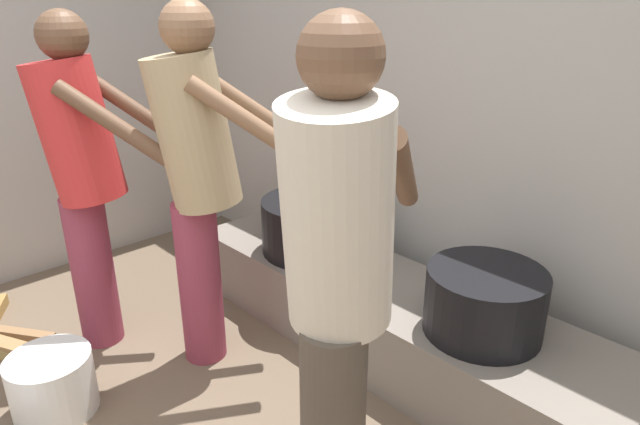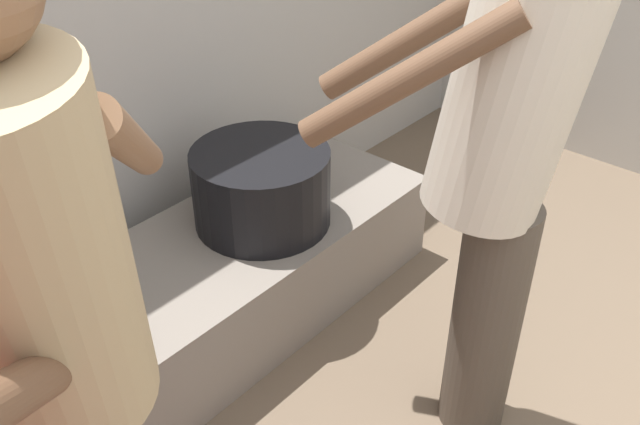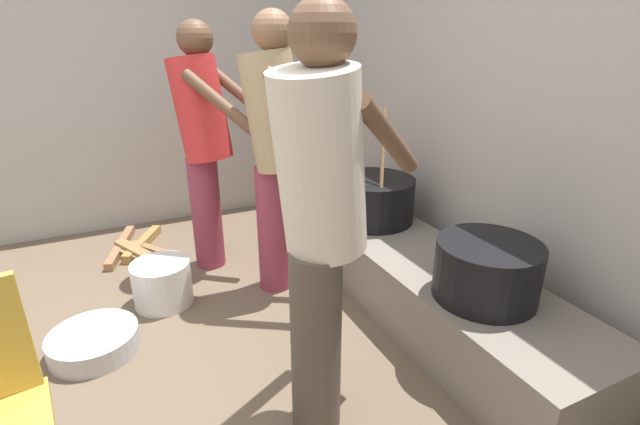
{
  "view_description": "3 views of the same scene",
  "coord_description": "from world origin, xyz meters",
  "views": [
    {
      "loc": [
        1.29,
        -0.13,
        1.67
      ],
      "look_at": [
        0.2,
        0.91,
        1.07
      ],
      "focal_mm": 31.03,
      "sensor_mm": 36.0,
      "label": 1
    },
    {
      "loc": [
        -1.07,
        0.2,
        1.76
      ],
      "look_at": [
        0.03,
        1.16,
        0.79
      ],
      "focal_mm": 38.86,
      "sensor_mm": 36.0,
      "label": 2
    },
    {
      "loc": [
        1.68,
        0.2,
        1.52
      ],
      "look_at": [
        -0.18,
        1.08,
        0.71
      ],
      "focal_mm": 25.33,
      "sensor_mm": 36.0,
      "label": 3
    }
  ],
  "objects": [
    {
      "name": "ground_plane",
      "position": [
        0.0,
        0.0,
        0.0
      ],
      "size": [
        9.34,
        9.34,
        0.0
      ],
      "primitive_type": "plane",
      "color": "brown"
    },
    {
      "name": "block_enclosure_left",
      "position": [
        -2.34,
        0.0,
        1.0
      ],
      "size": [
        0.2,
        4.67,
        1.99
      ],
      "primitive_type": "cube",
      "color": "#ADA8A0",
      "rests_on": "ground_plane"
    },
    {
      "name": "block_enclosure_rear",
      "position": [
        0.0,
        2.24,
        1.0
      ],
      "size": [
        4.87,
        0.2,
        1.99
      ],
      "primitive_type": "cube",
      "color": "#ADA8A0",
      "rests_on": "ground_plane"
    },
    {
      "name": "hearth_ledge",
      "position": [
        -0.19,
        1.72,
        0.18
      ],
      "size": [
        2.34,
        0.6,
        0.36
      ],
      "primitive_type": "cube",
      "color": "slate",
      "rests_on": "ground_plane"
    },
    {
      "name": "cooking_pot_main",
      "position": [
        -0.71,
        1.73,
        0.51
      ],
      "size": [
        0.55,
        0.55,
        0.74
      ],
      "color": "black",
      "rests_on": "hearth_ledge"
    },
    {
      "name": "cooking_pot_secondary",
      "position": [
        0.34,
        1.7,
        0.5
      ],
      "size": [
        0.48,
        0.48,
        0.28
      ],
      "color": "black",
      "rests_on": "hearth_ledge"
    },
    {
      "name": "cook_in_cream_shirt",
      "position": [
        0.34,
        0.84,
        0.94
      ],
      "size": [
        0.62,
        0.74,
        1.64
      ],
      "color": "#4C4238",
      "rests_on": "ground_plane"
    },
    {
      "name": "cook_in_tan_shirt",
      "position": [
        -0.74,
        1.07,
        0.95
      ],
      "size": [
        0.68,
        0.72,
        1.65
      ],
      "color": "#8C3347",
      "rests_on": "ground_plane"
    },
    {
      "name": "cook_in_red_shirt",
      "position": [
        -1.22,
        0.75,
        0.92
      ],
      "size": [
        0.7,
        0.69,
        1.61
      ],
      "color": "#8C3347",
      "rests_on": "ground_plane"
    },
    {
      "name": "bucket_white_plastic",
      "position": [
        -0.86,
        0.36,
        0.13
      ],
      "size": [
        0.34,
        0.34,
        0.27
      ],
      "primitive_type": "cylinder",
      "color": "silver",
      "rests_on": "ground_plane"
    },
    {
      "name": "metal_mixing_bowl",
      "position": [
        -0.54,
        -0.03,
        0.06
      ],
      "size": [
        0.44,
        0.44,
        0.12
      ],
      "primitive_type": "cylinder",
      "color": "#B7B7BC",
      "rests_on": "ground_plane"
    },
    {
      "name": "firewood_pile",
      "position": [
        -1.62,
        0.27,
        0.03
      ],
      "size": [
        0.84,
        0.51,
        0.08
      ],
      "color": "olive",
      "rests_on": "ground_plane"
    }
  ]
}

